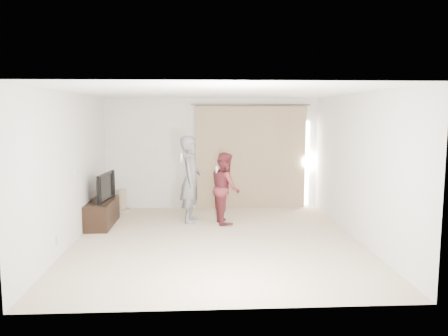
{
  "coord_description": "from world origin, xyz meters",
  "views": [
    {
      "loc": [
        -0.27,
        -7.52,
        2.25
      ],
      "look_at": [
        0.19,
        1.2,
        1.14
      ],
      "focal_mm": 35.0,
      "sensor_mm": 36.0,
      "label": 1
    }
  ],
  "objects_px": {
    "tv_console": "(102,213)",
    "tv": "(101,187)",
    "person_man": "(191,179)",
    "person_woman": "(225,188)"
  },
  "relations": [
    {
      "from": "tv",
      "to": "person_woman",
      "type": "bearing_deg",
      "value": -82.58
    },
    {
      "from": "person_man",
      "to": "person_woman",
      "type": "relative_size",
      "value": 1.22
    },
    {
      "from": "tv_console",
      "to": "person_woman",
      "type": "xyz_separation_m",
      "value": [
        2.49,
        0.06,
        0.48
      ]
    },
    {
      "from": "tv_console",
      "to": "tv",
      "type": "height_order",
      "value": "tv"
    },
    {
      "from": "person_woman",
      "to": "tv_console",
      "type": "bearing_deg",
      "value": -178.51
    },
    {
      "from": "tv",
      "to": "person_man",
      "type": "bearing_deg",
      "value": -77.99
    },
    {
      "from": "tv_console",
      "to": "person_woman",
      "type": "height_order",
      "value": "person_woman"
    },
    {
      "from": "tv_console",
      "to": "tv",
      "type": "xyz_separation_m",
      "value": [
        0.0,
        0.0,
        0.53
      ]
    },
    {
      "from": "person_man",
      "to": "tv",
      "type": "bearing_deg",
      "value": -173.92
    },
    {
      "from": "person_man",
      "to": "tv_console",
      "type": "bearing_deg",
      "value": -173.92
    }
  ]
}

